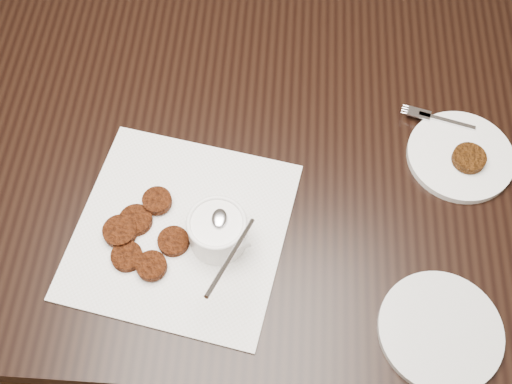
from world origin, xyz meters
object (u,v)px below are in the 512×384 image
napkin (181,230)px  plate_with_patty (461,154)px  table (202,233)px  sauce_ramekin (216,222)px  plate_empty (440,331)px

napkin → plate_with_patty: size_ratio=1.82×
table → plate_with_patty: (0.48, -0.00, 0.39)m
table → sauce_ramekin: bearing=-68.0°
sauce_ramekin → plate_empty: bearing=-20.5°
table → napkin: 0.41m
table → napkin: napkin is taller
napkin → sauce_ramekin: bearing=-12.6°
sauce_ramekin → table: bearing=112.0°
sauce_ramekin → napkin: bearing=167.4°
plate_empty → sauce_ramekin: bearing=159.5°
sauce_ramekin → plate_empty: sauce_ramekin is taller
sauce_ramekin → plate_empty: 0.37m
napkin → sauce_ramekin: (0.06, -0.01, 0.07)m
sauce_ramekin → plate_empty: (0.34, -0.13, -0.06)m
sauce_ramekin → plate_empty: size_ratio=0.69×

